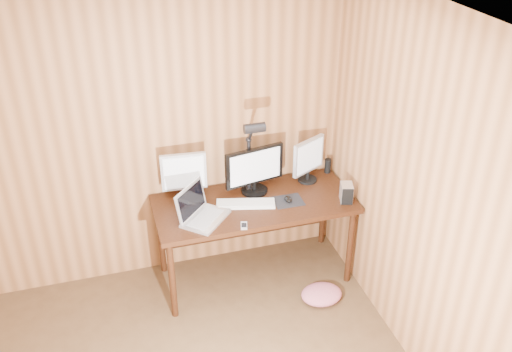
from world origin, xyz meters
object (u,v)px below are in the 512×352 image
laptop (199,211)px  mouse (288,199)px  monitor_right (308,159)px  phone (244,226)px  keyboard (246,204)px  hard_drive (346,193)px  monitor_center (254,170)px  desk (252,210)px  speaker (328,166)px  desk_lamp (252,146)px  monitor_left (184,175)px

laptop → mouse: 0.73m
monitor_right → phone: 0.89m
mouse → keyboard: bearing=161.0°
laptop → phone: 0.36m
hard_drive → phone: hard_drive is taller
monitor_center → desk: bearing=-130.4°
laptop → keyboard: (0.39, 0.08, -0.05)m
monitor_center → speaker: bearing=-0.6°
monitor_right → laptop: monitor_right is taller
mouse → desk: bearing=141.5°
monitor_center → hard_drive: size_ratio=3.22×
mouse → hard_drive: 0.47m
laptop → desk_lamp: 0.65m
monitor_center → hard_drive: bearing=-38.2°
laptop → monitor_right: bearing=-30.8°
desk → monitor_center: bearing=60.4°
monitor_center → desk_lamp: bearing=-139.1°
phone → monitor_left: bearing=139.3°
desk → keyboard: keyboard is taller
monitor_right → desk_lamp: size_ratio=0.54×
desk → mouse: mouse is taller
monitor_left → desk_lamp: desk_lamp is taller
desk_lamp → monitor_left: bearing=-170.4°
laptop → keyboard: bearing=-35.6°
phone → desk_lamp: bearing=81.1°
monitor_left → keyboard: size_ratio=0.84×
mouse → phone: 0.50m
monitor_right → mouse: bearing=-162.8°
monitor_center → desk_lamp: 0.24m
monitor_left → keyboard: monitor_left is taller
monitor_right → laptop: size_ratio=0.85×
desk_lamp → mouse: bearing=-16.4°
desk → phone: bearing=-114.4°
monitor_left → phone: size_ratio=3.87×
monitor_center → mouse: 0.36m
monitor_left → monitor_right: size_ratio=1.05×
laptop → speaker: (1.22, 0.38, 0.00)m
desk → monitor_left: bearing=165.2°
monitor_right → speaker: (0.22, 0.09, -0.14)m
phone → mouse: bearing=43.6°
desk_lamp → hard_drive: bearing=-4.0°
monitor_center → desk_lamp: (-0.03, -0.04, 0.24)m
monitor_right → laptop: bearing=169.2°
monitor_center → keyboard: monitor_center is taller
monitor_right → phone: (-0.70, -0.50, -0.20)m
mouse → speaker: size_ratio=0.78×
speaker → phone: bearing=-147.6°
hard_drive → desk_lamp: desk_lamp is taller
laptop → hard_drive: size_ratio=2.90×
desk → monitor_right: size_ratio=4.12×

